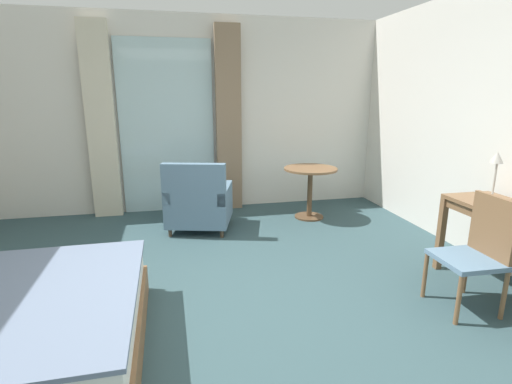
{
  "coord_description": "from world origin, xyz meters",
  "views": [
    {
      "loc": [
        -0.35,
        -2.85,
        1.72
      ],
      "look_at": [
        0.34,
        0.28,
        0.9
      ],
      "focal_mm": 27.14,
      "sensor_mm": 36.0,
      "label": 1
    }
  ],
  "objects_px": {
    "desk_chair": "(477,248)",
    "armchair_by_window": "(199,204)",
    "round_cafe_table": "(310,181)",
    "desk_lamp": "(496,168)"
  },
  "relations": [
    {
      "from": "desk_chair",
      "to": "round_cafe_table",
      "type": "xyz_separation_m",
      "value": [
        -0.48,
        2.55,
        0.02
      ]
    },
    {
      "from": "desk_lamp",
      "to": "armchair_by_window",
      "type": "distance_m",
      "value": 3.26
    },
    {
      "from": "armchair_by_window",
      "to": "round_cafe_table",
      "type": "xyz_separation_m",
      "value": [
        1.56,
        0.18,
        0.19
      ]
    },
    {
      "from": "desk_chair",
      "to": "armchair_by_window",
      "type": "relative_size",
      "value": 1.0
    },
    {
      "from": "desk_chair",
      "to": "armchair_by_window",
      "type": "xyz_separation_m",
      "value": [
        -2.05,
        2.37,
        -0.16
      ]
    },
    {
      "from": "desk_chair",
      "to": "desk_lamp",
      "type": "distance_m",
      "value": 0.84
    },
    {
      "from": "armchair_by_window",
      "to": "round_cafe_table",
      "type": "distance_m",
      "value": 1.59
    },
    {
      "from": "desk_chair",
      "to": "round_cafe_table",
      "type": "height_order",
      "value": "desk_chair"
    },
    {
      "from": "desk_lamp",
      "to": "armchair_by_window",
      "type": "xyz_separation_m",
      "value": [
        -2.51,
        1.95,
        -0.72
      ]
    },
    {
      "from": "desk_chair",
      "to": "round_cafe_table",
      "type": "relative_size",
      "value": 1.27
    }
  ]
}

